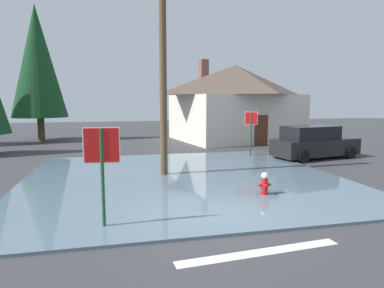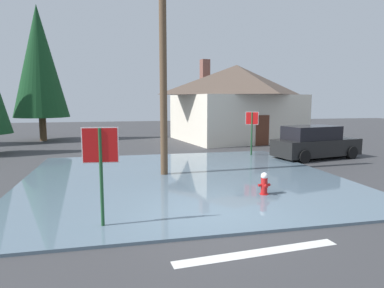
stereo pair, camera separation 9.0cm
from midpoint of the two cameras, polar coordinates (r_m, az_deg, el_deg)
name	(u,v)px [view 1 (the left image)]	position (r m, az deg, el deg)	size (l,w,h in m)	color
ground_plane	(210,216)	(9.09, 2.76, -12.10)	(80.00, 80.00, 0.10)	#38383A
flood_puddle	(183,178)	(12.92, -1.73, -5.76)	(11.71, 11.21, 0.07)	slate
lane_stop_bar	(260,252)	(7.12, 11.09, -17.49)	(3.50, 0.30, 0.01)	silver
stop_sign_near	(102,156)	(7.96, -15.27, -2.03)	(0.82, 0.09, 2.38)	#1E4C28
fire_hydrant	(265,185)	(10.79, 11.90, -6.72)	(0.38, 0.33, 0.77)	red
utility_pole	(163,55)	(13.25, -5.14, 14.71)	(1.60, 0.28, 8.98)	brown
stop_sign_far	(251,125)	(18.11, 9.78, 3.19)	(0.59, 0.36, 2.37)	#1E4C28
house	(235,101)	(25.53, 7.13, 7.14)	(9.78, 8.88, 5.97)	silver
parked_car	(314,143)	(18.43, 19.73, 0.18)	(4.80, 2.60, 1.68)	black
pine_tree_tall_left	(37,62)	(27.16, -24.72, 12.51)	(3.87, 3.87, 9.69)	#4C3823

